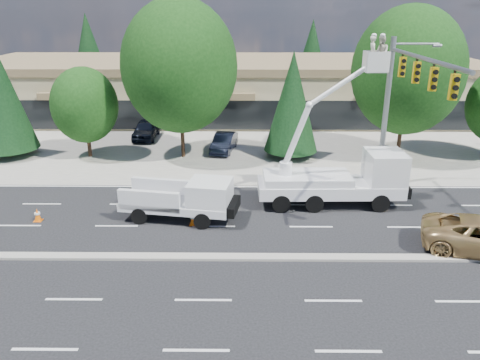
{
  "coord_description": "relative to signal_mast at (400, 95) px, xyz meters",
  "views": [
    {
      "loc": [
        1.56,
        -18.4,
        10.64
      ],
      "look_at": [
        1.35,
        3.61,
        2.4
      ],
      "focal_mm": 35.0,
      "sensor_mm": 36.0,
      "label": 1
    }
  ],
  "objects": [
    {
      "name": "ground",
      "position": [
        -10.03,
        -7.04,
        -6.06
      ],
      "size": [
        140.0,
        140.0,
        0.0
      ],
      "primitive_type": "plane",
      "color": "black",
      "rests_on": "ground"
    },
    {
      "name": "concrete_apron",
      "position": [
        -10.03,
        12.96,
        -6.05
      ],
      "size": [
        140.0,
        22.0,
        0.01
      ],
      "primitive_type": "cube",
      "color": "gray",
      "rests_on": "ground"
    },
    {
      "name": "road_median",
      "position": [
        -10.03,
        -7.04,
        -6.0
      ],
      "size": [
        120.0,
        0.55,
        0.12
      ],
      "primitive_type": "cube",
      "color": "gray",
      "rests_on": "ground"
    },
    {
      "name": "strip_mall",
      "position": [
        -10.03,
        22.93,
        -3.23
      ],
      "size": [
        50.4,
        15.4,
        5.5
      ],
      "color": "tan",
      "rests_on": "ground"
    },
    {
      "name": "tree_front_b",
      "position": [
        -26.03,
        7.96,
        -1.47
      ],
      "size": [
        4.34,
        4.34,
        8.56
      ],
      "color": "#332114",
      "rests_on": "ground"
    },
    {
      "name": "tree_front_c",
      "position": [
        -20.03,
        7.96,
        -2.18
      ],
      "size": [
        4.77,
        4.77,
        6.63
      ],
      "color": "#332114",
      "rests_on": "ground"
    },
    {
      "name": "tree_front_d",
      "position": [
        -13.03,
        7.96,
        0.56
      ],
      "size": [
        8.15,
        8.15,
        11.31
      ],
      "color": "#332114",
      "rests_on": "ground"
    },
    {
      "name": "tree_front_e",
      "position": [
        -5.03,
        7.96,
        -1.91
      ],
      "size": [
        3.92,
        3.92,
        7.72
      ],
      "color": "#332114",
      "rests_on": "ground"
    },
    {
      "name": "tree_front_f",
      "position": [
        2.97,
        7.96,
        0.28
      ],
      "size": [
        7.81,
        7.81,
        10.83
      ],
      "color": "#332114",
      "rests_on": "ground"
    },
    {
      "name": "tree_back_a",
      "position": [
        -28.03,
        34.96,
        -0.78
      ],
      "size": [
        4.99,
        4.99,
        9.84
      ],
      "color": "#332114",
      "rests_on": "ground"
    },
    {
      "name": "tree_back_b",
      "position": [
        -14.03,
        34.96,
        -0.53
      ],
      "size": [
        5.22,
        5.22,
        10.29
      ],
      "color": "#332114",
      "rests_on": "ground"
    },
    {
      "name": "tree_back_c",
      "position": [
        -0.03,
        34.96,
        -1.18
      ],
      "size": [
        4.61,
        4.61,
        9.09
      ],
      "color": "#332114",
      "rests_on": "ground"
    },
    {
      "name": "tree_back_d",
      "position": [
        11.97,
        34.96,
        -1.08
      ],
      "size": [
        4.71,
        4.71,
        9.28
      ],
      "color": "#332114",
      "rests_on": "ground"
    },
    {
      "name": "signal_mast",
      "position": [
        0.0,
        0.0,
        0.0
      ],
      "size": [
        2.76,
        10.16,
        9.0
      ],
      "color": "gray",
      "rests_on": "ground"
    },
    {
      "name": "utility_pickup",
      "position": [
        -11.61,
        -2.92,
        -5.15
      ],
      "size": [
        6.03,
        3.05,
        2.21
      ],
      "rotation": [
        0.0,
        0.0,
        -0.17
      ],
      "color": "white",
      "rests_on": "ground"
    },
    {
      "name": "bucket_truck",
      "position": [
        -2.96,
        -0.83,
        -4.09
      ],
      "size": [
        8.1,
        2.78,
        9.33
      ],
      "rotation": [
        0.0,
        0.0,
        0.03
      ],
      "color": "white",
      "rests_on": "ground"
    },
    {
      "name": "traffic_cone_a",
      "position": [
        -19.31,
        -3.24,
        -5.72
      ],
      "size": [
        0.4,
        0.4,
        0.7
      ],
      "color": "#FF6908",
      "rests_on": "ground"
    },
    {
      "name": "traffic_cone_b",
      "position": [
        -11.09,
        -3.64,
        -5.72
      ],
      "size": [
        0.4,
        0.4,
        0.7
      ],
      "color": "#FF6908",
      "rests_on": "ground"
    },
    {
      "name": "traffic_cone_c",
      "position": [
        -10.7,
        -3.46,
        -5.72
      ],
      "size": [
        0.4,
        0.4,
        0.7
      ],
      "color": "#FF6908",
      "rests_on": "ground"
    },
    {
      "name": "parked_car_west",
      "position": [
        -16.83,
        13.1,
        -5.27
      ],
      "size": [
        1.88,
        4.6,
        1.56
      ],
      "primitive_type": "imported",
      "rotation": [
        0.0,
        0.0,
        0.01
      ],
      "color": "black",
      "rests_on": "ground"
    },
    {
      "name": "parked_car_east",
      "position": [
        -10.03,
        9.41,
        -5.37
      ],
      "size": [
        2.12,
        4.37,
        1.38
      ],
      "primitive_type": "imported",
      "rotation": [
        0.0,
        0.0,
        -0.16
      ],
      "color": "black",
      "rests_on": "ground"
    }
  ]
}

